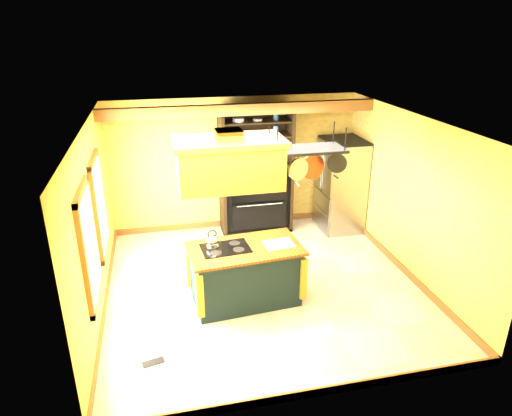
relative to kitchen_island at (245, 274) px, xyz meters
name	(u,v)px	position (x,y,z in m)	size (l,w,h in m)	color
floor	(263,285)	(0.37, 0.36, -0.47)	(5.00, 5.00, 0.00)	beige
ceiling	(264,123)	(0.37, 0.36, 2.23)	(5.00, 5.00, 0.00)	white
wall_back	(235,164)	(0.37, 2.86, 0.88)	(5.00, 0.02, 2.70)	#E5CA54
wall_front	(319,299)	(0.37, -2.14, 0.88)	(5.00, 0.02, 2.70)	#E5CA54
wall_left	(94,224)	(-2.13, 0.36, 0.88)	(0.02, 5.00, 2.70)	#E5CA54
wall_right	(410,197)	(2.87, 0.36, 0.88)	(0.02, 5.00, 2.70)	#E5CA54
ceiling_beam	(241,110)	(0.37, 2.06, 2.12)	(5.00, 0.15, 0.20)	brown
window_near	(89,246)	(-2.09, -0.44, 0.93)	(0.06, 1.06, 1.56)	brown
window_far	(100,206)	(-2.09, 0.96, 0.93)	(0.06, 1.06, 1.56)	brown
kitchen_island	(245,274)	(0.00, 0.00, 0.00)	(1.77, 1.09, 1.11)	black
range_hood	(229,162)	(-0.20, 0.00, 1.79)	(1.51, 0.85, 0.80)	#A67D29
pot_rack	(306,156)	(0.91, 0.00, 1.81)	(1.15, 0.54, 0.82)	black
refrigerator	(340,187)	(2.45, 2.26, 0.43)	(0.80, 0.95, 1.85)	gray
hutch	(255,185)	(0.74, 2.58, 0.48)	(1.42, 0.64, 2.51)	black
floor_register	(153,362)	(-1.43, -1.14, -0.46)	(0.28, 0.12, 0.01)	black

